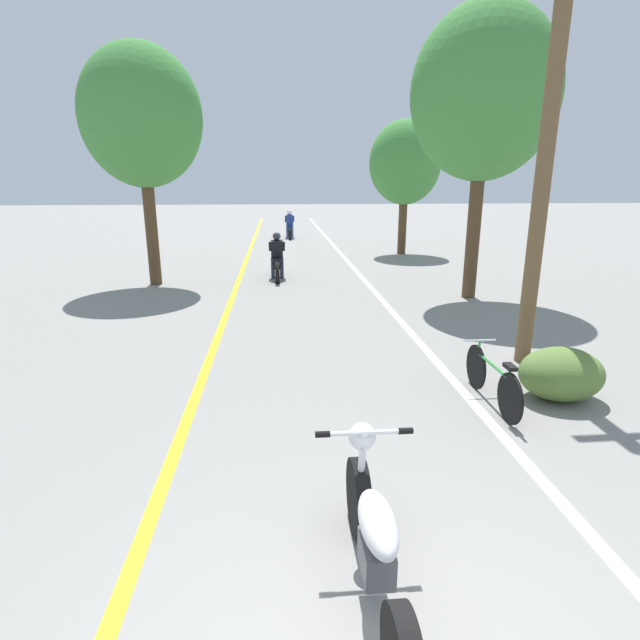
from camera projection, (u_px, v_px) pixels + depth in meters
The scene contains 11 objects.
lane_stripe_center at pixel (240, 278), 14.80m from camera, with size 0.14×48.00×0.01m, color yellow.
lane_stripe_edge at pixel (361, 276), 15.09m from camera, with size 0.14×48.00×0.01m, color white.
utility_pole at pixel (545, 164), 7.20m from camera, with size 1.10×0.24×5.86m.
roadside_tree_right_near at pixel (485, 94), 11.12m from camera, with size 3.32×2.99×6.58m.
roadside_tree_right_far at pixel (405, 163), 18.79m from camera, with size 2.71×2.44×5.01m.
roadside_tree_left at pixel (141, 118), 12.75m from camera, with size 3.09×2.78×6.15m.
roadside_bush at pixel (561, 374), 6.53m from camera, with size 1.10×0.88×0.70m.
motorcycle_foreground at pixel (375, 543), 3.36m from camera, with size 0.73×2.11×1.02m.
motorcycle_rider_lead at pixel (277, 261), 14.62m from camera, with size 0.50×2.09×1.35m.
motorcycle_rider_far at pixel (290, 227), 24.88m from camera, with size 0.50×2.07×1.40m.
bicycle_parked at pixel (492, 380), 6.38m from camera, with size 0.44×1.66×0.72m.
Camera 1 is at (-0.56, -1.86, 2.80)m, focal length 28.00 mm.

